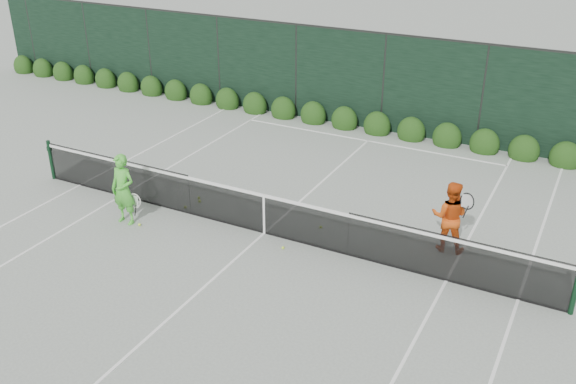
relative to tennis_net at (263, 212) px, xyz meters
The scene contains 8 objects.
ground 0.53m from the tennis_net, ahead, with size 80.00×80.00×0.00m, color gray.
tennis_net is the anchor object (origin of this frame).
player_woman 3.23m from the tennis_net, 161.95° to the right, with size 0.65×0.40×1.67m.
player_man 4.00m from the tennis_net, 17.60° to the left, with size 0.92×0.70×1.57m.
court_lines 0.53m from the tennis_net, ahead, with size 11.03×23.83×0.01m.
windscreen_fence 2.88m from the tennis_net, 89.49° to the right, with size 32.00×21.07×3.06m.
hedge_row 7.16m from the tennis_net, 89.80° to the left, with size 31.66×0.65×0.94m.
tennis_balls 1.37m from the tennis_net, behind, with size 3.79×1.88×0.07m.
Camera 1 is at (6.24, -10.84, 7.10)m, focal length 40.00 mm.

